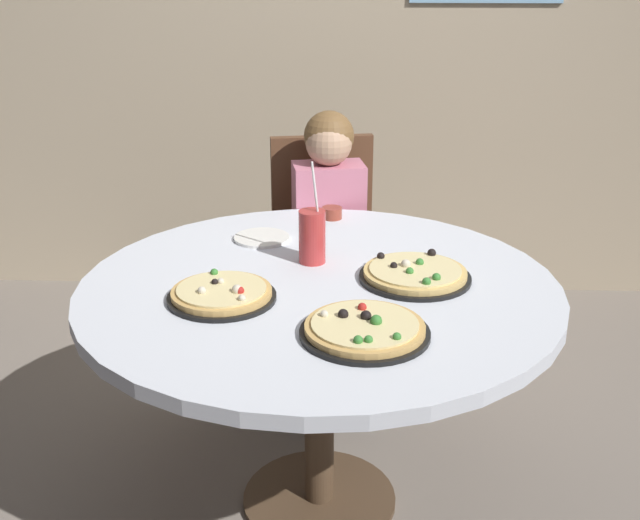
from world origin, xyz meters
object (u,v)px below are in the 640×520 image
Objects in this scene: diner_child at (331,274)px; pizza_pepperoni at (365,329)px; chair_wooden at (325,246)px; pizza_cheese at (222,294)px; dining_table at (319,310)px; pizza_veggie at (415,274)px; soda_cup at (312,236)px; plate_small at (262,238)px; sauce_bowl at (332,213)px.

pizza_pepperoni is at bearing -83.76° from diner_child.
diner_child is at bearing -80.48° from chair_wooden.
pizza_cheese and pizza_pepperoni have the same top height.
diner_child is at bearing 88.88° from dining_table.
pizza_veggie is (0.29, -0.84, 0.24)m from chair_wooden.
pizza_veggie is 0.33m from soda_cup.
dining_table is at bearing -59.86° from plate_small.
dining_table is at bearing -91.84° from sauce_bowl.
plate_small is (-0.22, -0.22, -0.02)m from sauce_bowl.
dining_table is 0.89m from chair_wooden.
soda_cup is at bearing 157.95° from pizza_veggie.
diner_child is at bearing 111.20° from pizza_veggie.
dining_table is 0.29m from pizza_veggie.
sauce_bowl is at bearing -87.99° from diner_child.
chair_wooden reaches higher than sauce_bowl.
sauce_bowl is at bearing -83.61° from chair_wooden.
pizza_cheese is 0.74m from sauce_bowl.
chair_wooden reaches higher than plate_small.
pizza_pepperoni reaches higher than sauce_bowl.
diner_child is at bearing 92.01° from sauce_bowl.
chair_wooden is 0.61m from plate_small.
diner_child is at bearing 71.90° from pizza_cheese.
plate_small is at bearing 146.84° from pizza_veggie.
pizza_veggie is at bearing -33.16° from plate_small.
pizza_cheese is 4.18× the size of sauce_bowl.
soda_cup is (-0.04, -0.54, 0.35)m from diner_child.
chair_wooden is 0.92m from pizza_veggie.
sauce_bowl is 0.31m from plate_small.
pizza_cheese is 0.92× the size of pizza_pepperoni.
dining_table is 4.40× the size of soda_cup.
pizza_veggie is 0.56m from plate_small.
soda_cup is 1.71× the size of plate_small.
plate_small is at bearing -121.33° from diner_child.
soda_cup is at bearing 51.13° from pizza_cheese.
dining_table is at bearing -80.02° from soda_cup.
pizza_cheese is at bearing -111.56° from sauce_bowl.
plate_small is at bearing 132.78° from soda_cup.
pizza_pepperoni reaches higher than dining_table.
soda_cup reaches higher than chair_wooden.
diner_child reaches higher than pizza_veggie.
chair_wooden is at bearing 70.87° from plate_small.
soda_cup reaches higher than dining_table.
dining_table is 0.23m from soda_cup.
soda_cup is (-0.03, 0.16, 0.17)m from dining_table.
soda_cup is at bearing 107.88° from pizza_pepperoni.
diner_child reaches higher than pizza_pepperoni.
soda_cup is at bearing 99.98° from dining_table.
diner_child is (0.01, 0.70, -0.18)m from dining_table.
plate_small is at bearing -109.13° from chair_wooden.
plate_small is (-0.17, 0.19, -0.08)m from soda_cup.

